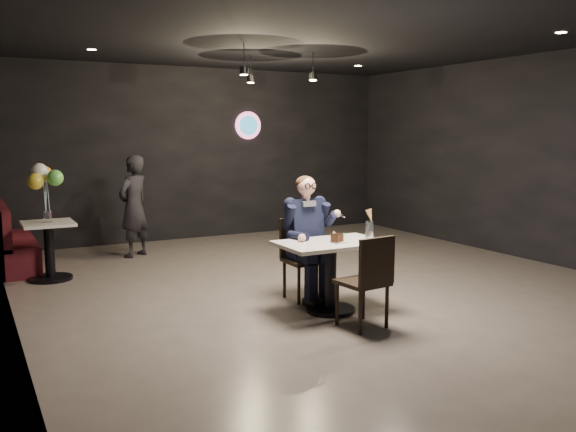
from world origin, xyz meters
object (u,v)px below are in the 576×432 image
chair_near (362,280)px  passerby (134,206)px  main_table (331,277)px  side_table (49,250)px  seated_man (305,236)px  balloon_vase (48,216)px  sundae_glass (369,230)px  chair_far (305,259)px  booth_bench (17,236)px

chair_near → passerby: 4.56m
main_table → side_table: 3.76m
chair_near → seated_man: size_ratio=0.64×
main_table → side_table: bearing=130.2°
main_table → seated_man: 0.65m
chair_near → passerby: passerby is taller
chair_near → balloon_vase: (-2.43, 3.45, 0.36)m
sundae_glass → side_table: sundae_glass is taller
chair_far → chair_near: size_ratio=1.00×
main_table → chair_far: size_ratio=1.20×
seated_man → chair_far: bearing=90.0°
booth_bench → side_table: booth_bench is taller
chair_far → sundae_glass: (0.46, -0.59, 0.38)m
chair_near → balloon_vase: 4.23m
chair_far → sundae_glass: bearing=-52.4°
chair_far → chair_near: 1.12m
main_table → chair_near: bearing=-90.0°
seated_man → passerby: passerby is taller
booth_bench → main_table: bearing=-54.8°
chair_near → side_table: (-2.43, 3.45, -0.07)m
sundae_glass → booth_bench: 5.06m
seated_man → sundae_glass: 0.76m
chair_near → passerby: bearing=97.6°
sundae_glass → balloon_vase: (-2.89, 2.92, -0.02)m
chair_far → seated_man: seated_man is taller
chair_far → passerby: size_ratio=0.60×
seated_man → sundae_glass: bearing=-52.4°
booth_bench → side_table: (0.30, -1.00, -0.06)m
balloon_vase → booth_bench: bearing=106.7°
main_table → booth_bench: (-2.73, 3.87, 0.07)m
seated_man → balloon_vase: 3.36m
booth_bench → side_table: size_ratio=2.29×
seated_man → balloon_vase: bearing=136.3°
balloon_vase → passerby: 1.65m
seated_man → booth_bench: bearing=129.4°
chair_far → chair_near: (0.00, -1.12, 0.00)m
seated_man → passerby: size_ratio=0.93×
main_table → balloon_vase: (-2.43, 2.87, 0.45)m
sundae_glass → booth_bench: sundae_glass is taller
chair_far → booth_bench: size_ratio=0.52×
booth_bench → seated_man: bearing=-50.6°
main_table → chair_near: size_ratio=1.20×
seated_man → passerby: 3.47m
seated_man → balloon_vase: size_ratio=9.76×
main_table → sundae_glass: bearing=-5.3°
side_table → passerby: 1.69m
main_table → booth_bench: 4.74m
chair_near → seated_man: 1.15m
main_table → sundae_glass: sundae_glass is taller
balloon_vase → seated_man: bearing=-43.7°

